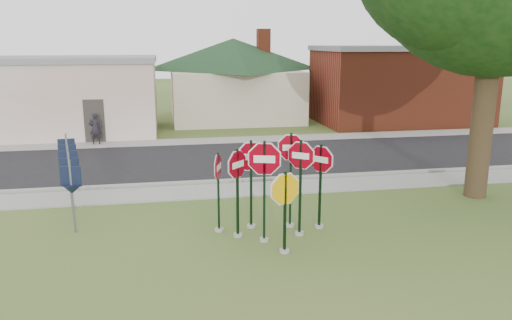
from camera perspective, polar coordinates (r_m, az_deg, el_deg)
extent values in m
plane|color=#395821|center=(12.11, 2.46, -10.95)|extent=(120.00, 120.00, 0.00)
cube|color=gray|center=(17.17, -1.60, -3.41)|extent=(60.00, 1.60, 0.06)
cube|color=black|center=(21.48, -3.44, -0.01)|extent=(60.00, 7.00, 0.04)
cube|color=gray|center=(25.66, -4.62, 2.20)|extent=(60.00, 1.60, 0.06)
cube|color=gray|center=(18.11, -2.09, -2.38)|extent=(60.00, 0.20, 0.14)
cylinder|color=gray|center=(12.96, 0.93, -9.07)|extent=(0.24, 0.24, 0.08)
cube|color=black|center=(12.53, 0.96, -3.68)|extent=(0.07, 0.06, 2.63)
cylinder|color=white|center=(12.30, 0.97, 0.12)|extent=(1.12, 0.33, 1.16)
cylinder|color=maroon|center=(12.30, 0.97, 0.12)|extent=(1.04, 0.31, 1.07)
cube|color=white|center=(12.30, 0.97, 0.12)|extent=(0.52, 0.15, 0.18)
cylinder|color=gray|center=(12.32, 3.26, -10.32)|extent=(0.24, 0.24, 0.08)
cube|color=black|center=(11.96, 3.32, -6.03)|extent=(0.07, 0.07, 2.04)
cylinder|color=white|center=(11.78, 3.36, -3.35)|extent=(1.03, 0.35, 1.08)
cylinder|color=#E0A206|center=(11.78, 3.36, -3.35)|extent=(0.96, 0.33, 1.00)
cylinder|color=gray|center=(13.25, -2.09, -8.55)|extent=(0.24, 0.24, 0.08)
cube|color=black|center=(12.87, -2.13, -3.84)|extent=(0.08, 0.08, 2.36)
cylinder|color=white|center=(12.66, -2.16, -0.51)|extent=(0.73, 0.73, 1.02)
cylinder|color=maroon|center=(12.66, -2.16, -0.51)|extent=(0.68, 0.68, 0.94)
cube|color=white|center=(12.66, -2.16, -0.51)|extent=(0.34, 0.34, 0.16)
cylinder|color=gray|center=(13.40, 4.97, -8.35)|extent=(0.24, 0.24, 0.08)
cube|color=black|center=(12.99, 5.08, -3.25)|extent=(0.08, 0.08, 2.56)
cylinder|color=white|center=(12.77, 5.16, 0.51)|extent=(0.81, 0.62, 1.01)
cylinder|color=maroon|center=(12.77, 5.16, 0.51)|extent=(0.76, 0.57, 0.93)
cube|color=white|center=(12.77, 5.16, 0.51)|extent=(0.38, 0.29, 0.16)
cylinder|color=gray|center=(13.95, 3.88, -7.42)|extent=(0.24, 0.24, 0.08)
cube|color=black|center=(13.55, 3.97, -2.35)|extent=(0.07, 0.06, 2.64)
cylinder|color=white|center=(13.33, 4.03, 1.44)|extent=(0.99, 0.18, 1.00)
cylinder|color=maroon|center=(13.33, 4.03, 1.44)|extent=(0.91, 0.17, 0.92)
cube|color=white|center=(13.33, 4.03, 1.44)|extent=(0.45, 0.08, 0.16)
cylinder|color=gray|center=(13.87, -0.56, -7.52)|extent=(0.24, 0.24, 0.08)
cube|color=black|center=(13.49, -0.57, -2.83)|extent=(0.07, 0.06, 2.45)
cylinder|color=white|center=(13.29, -0.58, 0.41)|extent=(1.10, 0.15, 1.10)
cylinder|color=maroon|center=(13.29, -0.58, 0.41)|extent=(1.01, 0.15, 1.02)
cube|color=white|center=(13.29, -0.58, 0.41)|extent=(0.50, 0.07, 0.18)
cylinder|color=gray|center=(13.94, 7.21, -7.52)|extent=(0.24, 0.24, 0.08)
cube|color=black|center=(13.58, 7.35, -3.05)|extent=(0.08, 0.08, 2.34)
cylinder|color=white|center=(13.39, 7.44, 0.08)|extent=(0.66, 0.78, 1.01)
cylinder|color=maroon|center=(13.39, 7.44, 0.08)|extent=(0.62, 0.73, 0.93)
cube|color=white|center=(13.39, 7.44, 0.08)|extent=(0.31, 0.36, 0.16)
cylinder|color=gray|center=(13.63, -4.24, -7.95)|extent=(0.24, 0.24, 0.08)
cube|color=black|center=(13.28, -4.31, -3.72)|extent=(0.07, 0.07, 2.18)
cylinder|color=white|center=(13.09, -4.37, -0.80)|extent=(0.32, 0.92, 0.97)
cylinder|color=maroon|center=(13.09, -4.37, -0.80)|extent=(0.31, 0.86, 0.90)
cube|color=white|center=(13.09, -4.37, -0.80)|extent=(0.15, 0.43, 0.15)
cube|color=#59595E|center=(14.07, -20.25, -3.94)|extent=(0.05, 0.05, 2.00)
cube|color=black|center=(13.92, -20.43, -1.78)|extent=(0.55, 0.13, 0.55)
cone|color=black|center=(14.01, -20.32, -3.16)|extent=(0.65, 0.65, 0.25)
cube|color=#59595E|center=(15.05, -20.38, -2.85)|extent=(0.05, 0.05, 2.00)
cube|color=black|center=(14.91, -20.55, -0.82)|extent=(0.55, 0.09, 0.55)
cone|color=black|center=(14.99, -20.44, -2.12)|extent=(0.62, 0.62, 0.25)
cube|color=#59595E|center=(16.03, -20.50, -1.89)|extent=(0.05, 0.05, 2.00)
cube|color=black|center=(15.90, -20.66, 0.02)|extent=(0.55, 0.05, 0.55)
cone|color=black|center=(15.98, -20.56, -1.20)|extent=(0.58, 0.58, 0.25)
cube|color=#59595E|center=(17.02, -20.60, -1.04)|extent=(0.05, 0.05, 2.00)
cube|color=black|center=(16.90, -20.75, 0.76)|extent=(0.55, 0.05, 0.55)
cone|color=black|center=(16.98, -20.65, -0.39)|extent=(0.58, 0.58, 0.25)
cube|color=#59595E|center=(18.01, -20.69, -0.29)|extent=(0.05, 0.05, 2.00)
cube|color=black|center=(17.90, -20.83, 1.42)|extent=(0.55, 0.09, 0.55)
cone|color=black|center=(17.97, -20.74, 0.33)|extent=(0.62, 0.62, 0.25)
cube|color=silver|center=(29.63, -23.17, 6.52)|extent=(12.00, 6.00, 4.00)
cube|color=gray|center=(29.50, -23.54, 10.47)|extent=(12.20, 6.20, 0.30)
cube|color=#332D28|center=(26.30, -17.98, 4.23)|extent=(1.00, 0.10, 2.20)
cube|color=beige|center=(33.23, -2.58, 7.51)|extent=(8.00, 8.00, 3.20)
pyramid|color=black|center=(33.06, -2.65, 13.73)|extent=(11.60, 11.60, 2.00)
cube|color=maroon|center=(33.39, 0.86, 13.40)|extent=(0.80, 0.80, 1.60)
cube|color=maroon|center=(32.76, 16.08, 8.07)|extent=(10.00, 6.00, 4.50)
cube|color=gray|center=(32.65, 16.35, 12.17)|extent=(10.20, 6.20, 0.30)
cube|color=white|center=(29.21, 15.13, 8.23)|extent=(2.00, 0.08, 0.90)
cylinder|color=black|center=(17.51, 24.64, 5.97)|extent=(0.70, 0.70, 6.20)
cylinder|color=black|center=(44.26, 23.51, 8.42)|extent=(0.50, 0.50, 4.00)
sphere|color=black|center=(44.17, 23.96, 13.06)|extent=(5.60, 5.60, 5.60)
imported|color=black|center=(25.73, -17.90, 3.46)|extent=(0.62, 0.46, 1.56)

